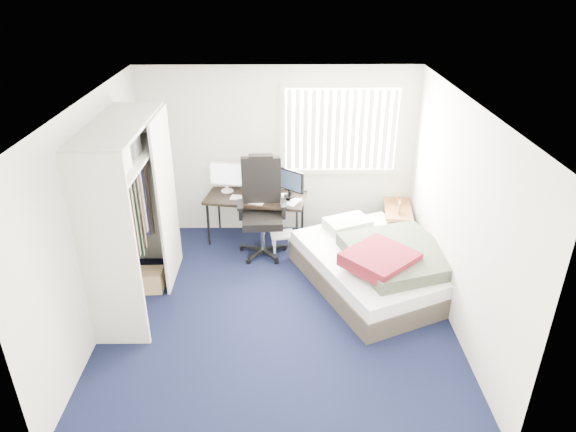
# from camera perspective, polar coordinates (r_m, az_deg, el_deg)

# --- Properties ---
(ground) EXTENTS (4.20, 4.20, 0.00)m
(ground) POSITION_cam_1_polar(r_m,az_deg,el_deg) (6.30, -1.08, -10.21)
(ground) COLOR black
(ground) RESTS_ON ground
(room_shell) EXTENTS (4.20, 4.20, 4.20)m
(room_shell) POSITION_cam_1_polar(r_m,az_deg,el_deg) (5.53, -1.21, 2.42)
(room_shell) COLOR silver
(room_shell) RESTS_ON ground
(window_assembly) EXTENTS (1.72, 0.09, 1.32)m
(window_assembly) POSITION_cam_1_polar(r_m,az_deg,el_deg) (7.46, 5.93, 9.50)
(window_assembly) COLOR white
(window_assembly) RESTS_ON ground
(closet) EXTENTS (0.64, 1.84, 2.22)m
(closet) POSITION_cam_1_polar(r_m,az_deg,el_deg) (6.09, -17.11, 1.91)
(closet) COLOR beige
(closet) RESTS_ON ground
(desk) EXTENTS (1.52, 0.90, 1.16)m
(desk) POSITION_cam_1_polar(r_m,az_deg,el_deg) (7.46, -3.57, 2.51)
(desk) COLOR black
(desk) RESTS_ON ground
(office_chair) EXTENTS (0.69, 0.69, 1.40)m
(office_chair) POSITION_cam_1_polar(r_m,az_deg,el_deg) (7.21, -2.88, -0.12)
(office_chair) COLOR black
(office_chair) RESTS_ON ground
(footstool) EXTENTS (0.36, 0.30, 0.27)m
(footstool) POSITION_cam_1_polar(r_m,az_deg,el_deg) (7.37, -0.66, -2.37)
(footstool) COLOR white
(footstool) RESTS_ON ground
(nightstand) EXTENTS (0.49, 0.81, 0.71)m
(nightstand) POSITION_cam_1_polar(r_m,az_deg,el_deg) (7.70, 12.11, 0.47)
(nightstand) COLOR brown
(nightstand) RESTS_ON ground
(bed) EXTENTS (2.21, 2.47, 0.67)m
(bed) POSITION_cam_1_polar(r_m,az_deg,el_deg) (6.68, 10.00, -5.34)
(bed) COLOR #3E352C
(bed) RESTS_ON ground
(pine_box) EXTENTS (0.38, 0.29, 0.28)m
(pine_box) POSITION_cam_1_polar(r_m,az_deg,el_deg) (6.79, -15.24, -6.88)
(pine_box) COLOR tan
(pine_box) RESTS_ON ground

